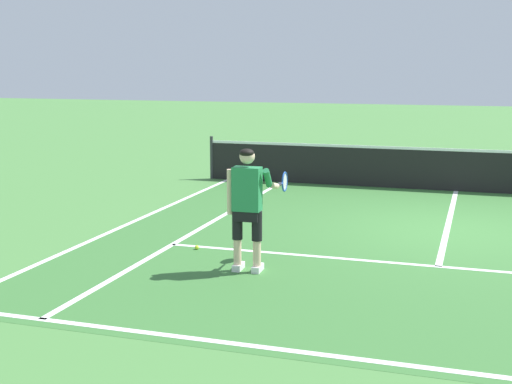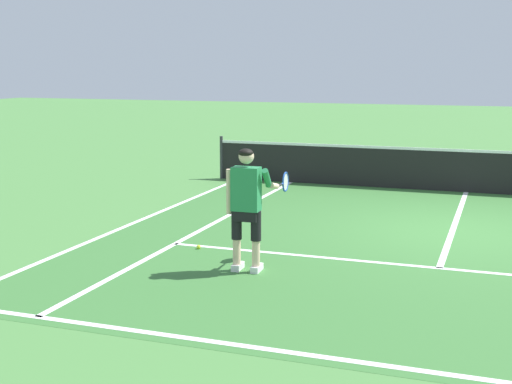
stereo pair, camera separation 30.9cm
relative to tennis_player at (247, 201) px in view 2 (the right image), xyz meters
The scene contains 10 objects.
ground_plane 4.35m from the tennis_player, 53.80° to the left, with size 80.00×80.00×0.00m, color #477F3D.
court_inner_surface 3.64m from the tennis_player, 44.31° to the left, with size 10.98×10.34×0.00m, color #387033.
line_baseline 3.69m from the tennis_player, 45.20° to the right, with size 10.98×0.10×0.01m, color white.
line_service 2.88m from the tennis_player, 22.03° to the left, with size 8.23×0.10×0.01m, color white.
line_centre_service 5.00m from the tennis_player, 59.27° to the left, with size 0.10×6.40×0.01m, color white.
line_singles_left 3.09m from the tennis_player, 123.36° to the left, with size 0.10×9.94×0.01m, color white.
line_doubles_left 3.98m from the tennis_player, 140.68° to the left, with size 0.10×9.94×0.01m, color white.
tennis_net 7.84m from the tennis_player, 71.33° to the left, with size 11.96×0.08×1.07m.
tennis_player is the anchor object (origin of this frame).
tennis_ball_near_feet 1.70m from the tennis_player, 142.92° to the left, with size 0.07×0.07×0.07m, color #CCE02D.
Camera 2 is at (0.77, -12.29, 2.81)m, focal length 49.51 mm.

